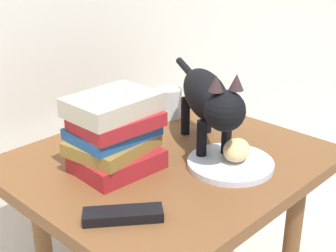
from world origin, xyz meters
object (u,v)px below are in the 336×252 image
side_table (168,186)px  candle_jar (170,104)px  book_stack (114,133)px  bread_roll (237,150)px  cat (209,99)px  tv_remote (123,215)px  plate (230,164)px

side_table → candle_jar: candle_jar is taller
candle_jar → book_stack: bearing=-157.6°
bread_roll → cat: (0.02, 0.10, 0.09)m
side_table → candle_jar: (0.19, 0.18, 0.12)m
side_table → tv_remote: (-0.25, -0.12, 0.09)m
candle_jar → bread_roll: bearing=-109.8°
cat → bread_roll: bearing=-101.0°
bread_roll → book_stack: (-0.20, 0.19, 0.05)m
bread_roll → side_table: bearing=118.3°
book_stack → candle_jar: size_ratio=2.38×
bread_roll → candle_jar: size_ratio=0.94×
plate → bread_roll: (0.01, -0.01, 0.03)m
side_table → candle_jar: bearing=42.8°
plate → candle_jar: 0.34m
book_stack → candle_jar: (0.31, 0.13, -0.05)m
bread_roll → tv_remote: 0.33m
tv_remote → candle_jar: bearing=73.3°
side_table → book_stack: size_ratio=3.46×
plate → tv_remote: tv_remote is taller
plate → tv_remote: size_ratio=1.32×
tv_remote → cat: bearing=52.3°
candle_jar → tv_remote: size_ratio=0.57×
cat → book_stack: bearing=157.8°
side_table → plate: 0.17m
cat → candle_jar: 0.26m
side_table → tv_remote: 0.29m
book_stack → tv_remote: (-0.13, -0.17, -0.08)m
book_stack → candle_jar: book_stack is taller
bread_roll → tv_remote: bearing=176.3°
candle_jar → cat: bearing=-113.6°
bread_roll → candle_jar: 0.34m
book_stack → candle_jar: bearing=22.4°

